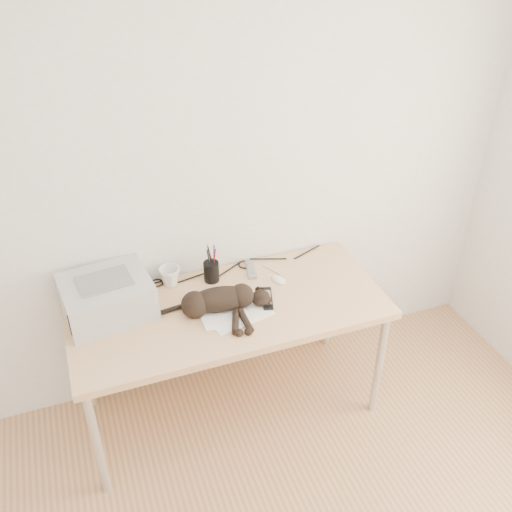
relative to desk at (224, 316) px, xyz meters
name	(u,v)px	position (x,y,z in m)	size (l,w,h in m)	color
wall_back	(203,176)	(0.00, 0.27, 0.69)	(3.50, 3.50, 0.00)	white
desk	(224,316)	(0.00, 0.00, 0.00)	(1.60, 0.70, 0.74)	tan
printer	(107,297)	(-0.57, 0.08, 0.23)	(0.46, 0.40, 0.20)	#B0B0B5
papers	(234,311)	(0.01, -0.14, 0.14)	(0.36, 0.28, 0.01)	white
cat	(217,302)	(-0.07, -0.11, 0.19)	(0.60, 0.32, 0.14)	black
mug	(170,276)	(-0.23, 0.19, 0.18)	(0.11, 0.11, 0.10)	white
pen_cup	(211,271)	(-0.02, 0.16, 0.19)	(0.08, 0.08, 0.21)	black
remote_grey	(251,269)	(0.21, 0.16, 0.14)	(0.04, 0.16, 0.02)	slate
remote_black	(267,299)	(0.20, -0.11, 0.14)	(0.05, 0.17, 0.02)	black
mouse	(278,278)	(0.32, 0.03, 0.15)	(0.06, 0.10, 0.03)	white
cable_tangle	(211,272)	(0.00, 0.22, 0.14)	(1.36, 0.08, 0.01)	black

